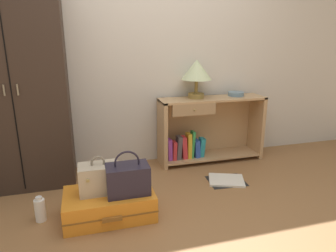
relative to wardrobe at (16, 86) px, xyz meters
The scene contains 11 objects.
ground_plane 1.92m from the wardrobe, 45.83° to the right, with size 9.00×9.00×0.00m, color olive.
back_wall 1.26m from the wardrobe, 14.15° to the left, with size 6.40×0.10×2.60m, color beige.
wardrobe is the anchor object (origin of this frame).
bookshelf 1.93m from the wardrobe, ahead, with size 1.16×0.33×0.72m.
table_lamp 1.72m from the wardrobe, ahead, with size 0.32×0.32×0.40m.
bowl 2.20m from the wardrobe, ahead, with size 0.18×0.18×0.04m, color slate.
suitcase_large 1.33m from the wardrobe, 48.57° to the right, with size 0.68×0.43×0.20m.
train_case 1.15m from the wardrobe, 50.27° to the right, with size 0.30×0.20×0.29m.
handbag 1.32m from the wardrobe, 44.88° to the right, with size 0.32×0.20×0.34m.
bottle 1.11m from the wardrobe, 75.69° to the right, with size 0.08×0.08×0.20m.
open_book_on_floor 2.11m from the wardrobe, 14.92° to the right, with size 0.40×0.37×0.02m.
Camera 1 is at (-0.61, -1.69, 1.33)m, focal length 32.28 mm.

